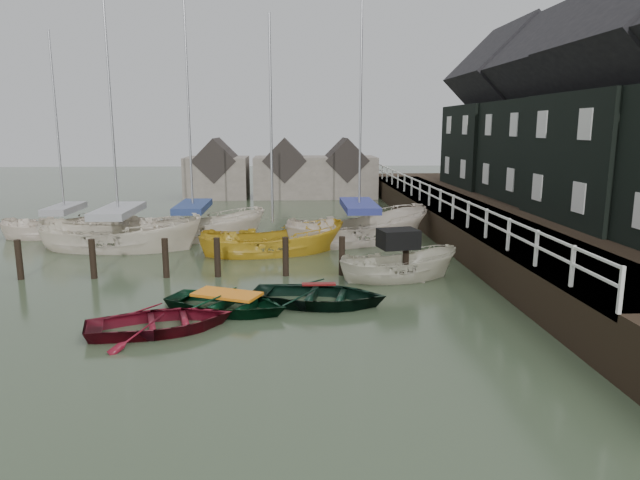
{
  "coord_description": "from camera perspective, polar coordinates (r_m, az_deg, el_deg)",
  "views": [
    {
      "loc": [
        1.39,
        -16.68,
        5.23
      ],
      "look_at": [
        2.39,
        2.43,
        1.4
      ],
      "focal_mm": 32.0,
      "sensor_mm": 36.0,
      "label": 1
    }
  ],
  "objects": [
    {
      "name": "rowboat_green",
      "position": [
        16.74,
        -9.24,
        -7.04
      ],
      "size": [
        4.41,
        3.87,
        0.76
      ],
      "primitive_type": "imported",
      "rotation": [
        0.0,
        0.0,
        1.16
      ],
      "color": "black",
      "rests_on": "ground"
    },
    {
      "name": "ground",
      "position": [
        17.53,
        -7.45,
        -6.14
      ],
      "size": [
        120.0,
        120.0,
        0.0
      ],
      "primitive_type": "plane",
      "color": "#2E3A25",
      "rests_on": "ground"
    },
    {
      "name": "rowboat_red",
      "position": [
        15.57,
        -15.57,
        -8.74
      ],
      "size": [
        4.31,
        3.57,
        0.77
      ],
      "primitive_type": "imported",
      "rotation": [
        0.0,
        0.0,
        1.84
      ],
      "color": "maroon",
      "rests_on": "ground"
    },
    {
      "name": "mooring_pilings",
      "position": [
        20.39,
        -9.97,
        -2.27
      ],
      "size": [
        13.72,
        0.22,
        1.8
      ],
      "color": "black",
      "rests_on": "ground"
    },
    {
      "name": "sailboat_b",
      "position": [
        27.52,
        -12.47,
        0.23
      ],
      "size": [
        7.02,
        3.57,
        12.33
      ],
      "rotation": [
        0.0,
        0.0,
        1.73
      ],
      "color": "beige",
      "rests_on": "ground"
    },
    {
      "name": "pier",
      "position": [
        28.24,
        13.69,
        1.79
      ],
      "size": [
        3.04,
        32.0,
        2.7
      ],
      "color": "black",
      "rests_on": "ground"
    },
    {
      "name": "rowboat_dkgreen",
      "position": [
        17.13,
        -0.12,
        -6.47
      ],
      "size": [
        4.55,
        3.69,
        0.83
      ],
      "primitive_type": "imported",
      "rotation": [
        0.0,
        0.0,
        1.35
      ],
      "color": "black",
      "rests_on": "ground"
    },
    {
      "name": "motorboat",
      "position": [
        20.02,
        7.82,
        -3.65
      ],
      "size": [
        4.53,
        2.46,
        2.56
      ],
      "rotation": [
        0.0,
        0.0,
        1.78
      ],
      "color": "beige",
      "rests_on": "ground"
    },
    {
      "name": "sailboat_a",
      "position": [
        26.25,
        -19.31,
        -0.69
      ],
      "size": [
        7.5,
        3.48,
        11.78
      ],
      "rotation": [
        0.0,
        0.0,
        1.46
      ],
      "color": "silver",
      "rests_on": "ground"
    },
    {
      "name": "sailboat_e",
      "position": [
        30.36,
        -24.02,
        0.54
      ],
      "size": [
        6.07,
        3.86,
        10.64
      ],
      "rotation": [
        0.0,
        0.0,
        1.9
      ],
      "color": "silver",
      "rests_on": "ground"
    },
    {
      "name": "sailboat_c",
      "position": [
        24.04,
        -4.71,
        -1.25
      ],
      "size": [
        6.46,
        3.49,
        10.74
      ],
      "rotation": [
        0.0,
        0.0,
        1.77
      ],
      "color": "gold",
      "rests_on": "ground"
    },
    {
      "name": "land_strip",
      "position": [
        30.41,
        23.65,
        0.45
      ],
      "size": [
        14.0,
        38.0,
        1.5
      ],
      "primitive_type": "cube",
      "color": "black",
      "rests_on": "ground"
    },
    {
      "name": "far_sheds",
      "position": [
        42.82,
        -3.77,
        6.78
      ],
      "size": [
        14.0,
        4.08,
        4.39
      ],
      "color": "#665B51",
      "rests_on": "ground"
    },
    {
      "name": "quay_houses",
      "position": [
        28.76,
        25.75,
        11.12
      ],
      "size": [
        6.52,
        28.14,
        10.01
      ],
      "color": "black",
      "rests_on": "ground"
    },
    {
      "name": "sailboat_d",
      "position": [
        26.31,
        3.9,
        -0.04
      ],
      "size": [
        7.81,
        5.39,
        13.29
      ],
      "rotation": [
        0.0,
        0.0,
        1.97
      ],
      "color": "beige",
      "rests_on": "ground"
    }
  ]
}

